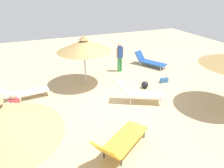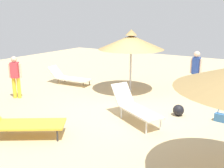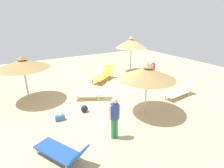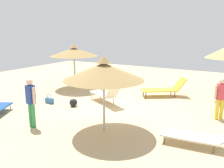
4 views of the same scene
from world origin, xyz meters
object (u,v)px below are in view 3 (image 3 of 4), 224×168
at_px(parasol_umbrella_front, 131,43).
at_px(beach_ball, 84,109).
at_px(person_standing_edge, 153,70).
at_px(person_standing_far_left, 115,116).
at_px(lounge_chair_near_right, 180,91).
at_px(lounge_chair_far_right, 93,92).
at_px(handbag, 60,118).
at_px(parasol_umbrella_far_left, 147,73).
at_px(parasol_umbrella_center, 23,64).
at_px(lounge_chair_back, 103,75).
at_px(lounge_chair_near_left, 62,152).

bearing_deg(parasol_umbrella_front, beach_ball, 36.47).
distance_m(person_standing_edge, person_standing_far_left, 6.57).
relative_size(parasol_umbrella_front, lounge_chair_near_right, 1.41).
height_order(lounge_chair_far_right, handbag, lounge_chair_far_right).
distance_m(parasol_umbrella_far_left, beach_ball, 3.36).
bearing_deg(person_standing_edge, parasol_umbrella_center, -9.50).
height_order(person_standing_edge, handbag, person_standing_edge).
distance_m(lounge_chair_far_right, lounge_chair_back, 3.11).
bearing_deg(parasol_umbrella_center, lounge_chair_near_left, 93.58).
height_order(parasol_umbrella_center, lounge_chair_far_right, parasol_umbrella_center).
relative_size(parasol_umbrella_center, lounge_chair_near_right, 1.29).
xyz_separation_m(parasol_umbrella_far_left, lounge_chair_back, (-0.42, -4.97, -1.54)).
distance_m(parasol_umbrella_center, lounge_chair_near_left, 5.56).
xyz_separation_m(parasol_umbrella_front, person_standing_far_left, (5.46, 6.59, -1.37)).
height_order(parasol_umbrella_center, person_standing_edge, parasol_umbrella_center).
height_order(parasol_umbrella_far_left, lounge_chair_near_right, parasol_umbrella_far_left).
xyz_separation_m(parasol_umbrella_front, handbag, (6.88, 4.37, -2.17)).
distance_m(parasol_umbrella_center, lounge_chair_back, 5.27).
height_order(parasol_umbrella_far_left, person_standing_edge, parasol_umbrella_far_left).
bearing_deg(handbag, lounge_chair_near_left, 76.52).
bearing_deg(lounge_chair_back, lounge_chair_near_right, 118.16).
xyz_separation_m(parasol_umbrella_center, person_standing_edge, (-7.63, 1.28, -1.16)).
height_order(parasol_umbrella_center, person_standing_far_left, parasol_umbrella_center).
distance_m(lounge_chair_far_right, person_standing_far_left, 3.58).
height_order(parasol_umbrella_front, person_standing_edge, parasol_umbrella_front).
bearing_deg(lounge_chair_back, parasol_umbrella_center, 8.67).
height_order(parasol_umbrella_front, handbag, parasol_umbrella_front).
relative_size(lounge_chair_far_right, handbag, 4.44).
relative_size(parasol_umbrella_front, person_standing_far_left, 1.73).
height_order(parasol_umbrella_center, lounge_chair_back, parasol_umbrella_center).
bearing_deg(parasol_umbrella_far_left, parasol_umbrella_center, -42.80).
distance_m(parasol_umbrella_center, lounge_chair_far_right, 3.81).
height_order(parasol_umbrella_far_left, handbag, parasol_umbrella_far_left).
bearing_deg(beach_ball, person_standing_far_left, 95.03).
distance_m(parasol_umbrella_far_left, person_standing_far_left, 2.62).
bearing_deg(parasol_umbrella_center, beach_ball, 127.42).
relative_size(lounge_chair_far_right, person_standing_edge, 1.25).
bearing_deg(parasol_umbrella_far_left, lounge_chair_back, -94.78).
height_order(parasol_umbrella_far_left, parasol_umbrella_center, parasol_umbrella_center).
xyz_separation_m(parasol_umbrella_center, beach_ball, (-2.10, 2.75, -1.85)).
xyz_separation_m(lounge_chair_far_right, person_standing_far_left, (0.72, 3.47, 0.49)).
distance_m(person_standing_edge, handbag, 6.97).
distance_m(parasol_umbrella_far_left, handbag, 4.27).
bearing_deg(person_standing_edge, lounge_chair_back, -37.36).
height_order(lounge_chair_back, person_standing_far_left, person_standing_far_left).
bearing_deg(beach_ball, parasol_umbrella_front, -143.53).
height_order(parasol_umbrella_center, beach_ball, parasol_umbrella_center).
xyz_separation_m(parasol_umbrella_far_left, handbag, (3.65, -1.28, -1.81)).
xyz_separation_m(parasol_umbrella_center, handbag, (-0.89, 2.93, -1.88)).
xyz_separation_m(parasol_umbrella_far_left, person_standing_edge, (-3.08, -2.93, -1.09)).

